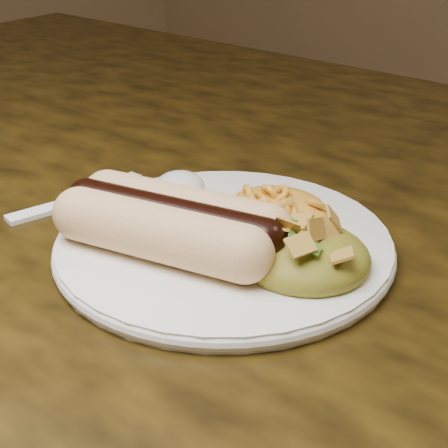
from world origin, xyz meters
The scene contains 7 objects.
table centered at (0.00, 0.00, 0.66)m, with size 1.60×0.90×0.75m.
plate centered at (0.06, -0.08, 0.76)m, with size 0.24×0.24×0.01m, color white.
hotdog centered at (0.04, -0.12, 0.78)m, with size 0.14×0.10×0.04m.
mac_and_cheese centered at (0.07, -0.03, 0.78)m, with size 0.08×0.07×0.03m, color yellow.
sour_cream centered at (-0.01, -0.05, 0.78)m, with size 0.04×0.04×0.03m, color silver.
taco_salad centered at (0.12, -0.08, 0.78)m, with size 0.09×0.09×0.04m.
fork centered at (-0.09, -0.11, 0.75)m, with size 0.02×0.14×0.00m, color white.
Camera 1 is at (0.33, -0.42, 1.00)m, focal length 55.00 mm.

